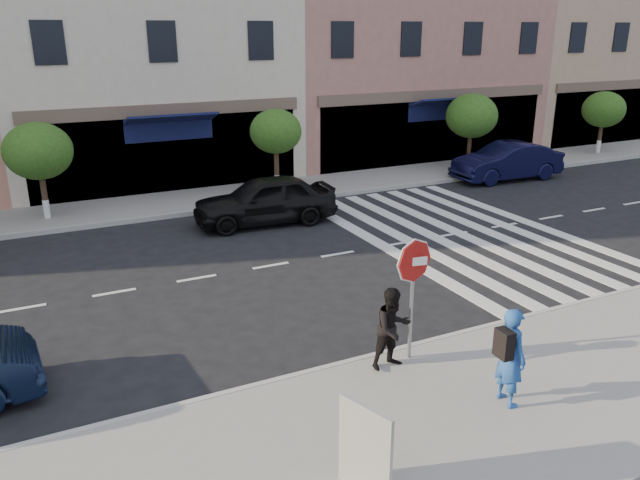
{
  "coord_description": "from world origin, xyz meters",
  "views": [
    {
      "loc": [
        -5.63,
        -10.36,
        5.98
      ],
      "look_at": [
        0.29,
        1.64,
        1.4
      ],
      "focal_mm": 35.0,
      "sensor_mm": 36.0,
      "label": 1
    }
  ],
  "objects_px": {
    "poster_board": "(365,452)",
    "car_far_right": "(507,161)",
    "walker": "(393,328)",
    "stop_sign": "(414,272)",
    "photographer": "(511,357)",
    "car_far_mid": "(265,200)"
  },
  "relations": [
    {
      "from": "car_far_mid",
      "to": "stop_sign",
      "type": "bearing_deg",
      "value": -0.61
    },
    {
      "from": "walker",
      "to": "car_far_right",
      "type": "distance_m",
      "value": 16.53
    },
    {
      "from": "stop_sign",
      "to": "car_far_right",
      "type": "height_order",
      "value": "stop_sign"
    },
    {
      "from": "poster_board",
      "to": "car_far_right",
      "type": "xyz_separation_m",
      "value": [
        14.54,
        13.46,
        -0.03
      ]
    },
    {
      "from": "stop_sign",
      "to": "walker",
      "type": "height_order",
      "value": "stop_sign"
    },
    {
      "from": "car_far_mid",
      "to": "photographer",
      "type": "bearing_deg",
      "value": 3.31
    },
    {
      "from": "photographer",
      "to": "stop_sign",
      "type": "bearing_deg",
      "value": 21.01
    },
    {
      "from": "stop_sign",
      "to": "poster_board",
      "type": "height_order",
      "value": "stop_sign"
    },
    {
      "from": "photographer",
      "to": "poster_board",
      "type": "distance_m",
      "value": 3.25
    },
    {
      "from": "photographer",
      "to": "walker",
      "type": "height_order",
      "value": "photographer"
    },
    {
      "from": "photographer",
      "to": "car_far_mid",
      "type": "xyz_separation_m",
      "value": [
        0.26,
        11.4,
        -0.22
      ]
    },
    {
      "from": "photographer",
      "to": "car_far_mid",
      "type": "relative_size",
      "value": 0.37
    },
    {
      "from": "walker",
      "to": "poster_board",
      "type": "height_order",
      "value": "walker"
    },
    {
      "from": "photographer",
      "to": "walker",
      "type": "xyz_separation_m",
      "value": [
        -1.07,
        1.8,
        -0.08
      ]
    },
    {
      "from": "walker",
      "to": "car_far_mid",
      "type": "distance_m",
      "value": 9.69
    },
    {
      "from": "stop_sign",
      "to": "photographer",
      "type": "height_order",
      "value": "stop_sign"
    },
    {
      "from": "car_far_mid",
      "to": "poster_board",
      "type": "bearing_deg",
      "value": -10.98
    },
    {
      "from": "stop_sign",
      "to": "walker",
      "type": "bearing_deg",
      "value": -155.65
    },
    {
      "from": "walker",
      "to": "car_far_right",
      "type": "xyz_separation_m",
      "value": [
        12.47,
        10.86,
        -0.15
      ]
    },
    {
      "from": "photographer",
      "to": "car_far_right",
      "type": "relative_size",
      "value": 0.36
    },
    {
      "from": "stop_sign",
      "to": "photographer",
      "type": "relative_size",
      "value": 1.4
    },
    {
      "from": "photographer",
      "to": "walker",
      "type": "relative_size",
      "value": 1.1
    }
  ]
}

